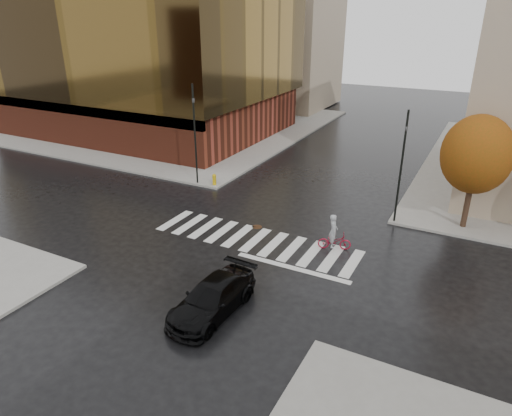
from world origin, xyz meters
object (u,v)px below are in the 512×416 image
(sedan, at_px, (212,298))
(traffic_light_nw, at_px, (195,129))
(cyclist, at_px, (334,237))
(traffic_light_ne, at_px, (402,161))
(fire_hydrant, at_px, (214,179))

(sedan, height_order, traffic_light_nw, traffic_light_nw)
(cyclist, relative_size, traffic_light_nw, 0.28)
(traffic_light_nw, distance_m, traffic_light_ne, 14.14)
(cyclist, relative_size, traffic_light_ne, 0.30)
(traffic_light_ne, distance_m, fire_hydrant, 13.21)
(sedan, relative_size, traffic_light_nw, 0.68)
(sedan, distance_m, cyclist, 8.13)
(fire_hydrant, bearing_deg, sedan, -57.76)
(cyclist, bearing_deg, fire_hydrant, 45.32)
(sedan, xyz_separation_m, cyclist, (2.66, 7.68, -0.02))
(traffic_light_ne, xyz_separation_m, fire_hydrant, (-12.80, 0.20, -3.25))
(cyclist, distance_m, traffic_light_nw, 13.35)
(sedan, height_order, traffic_light_ne, traffic_light_ne)
(fire_hydrant, bearing_deg, cyclist, -25.01)
(cyclist, distance_m, fire_hydrant, 11.74)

